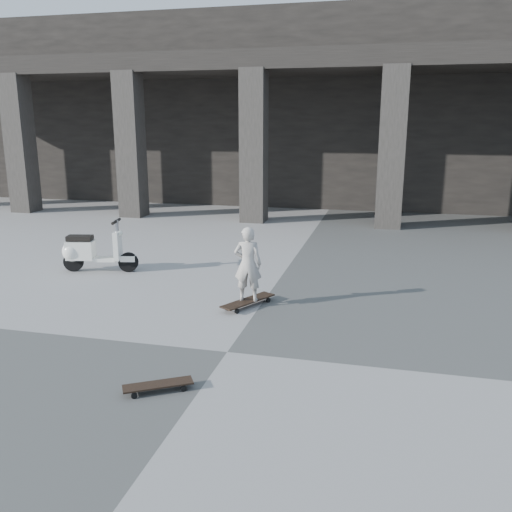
% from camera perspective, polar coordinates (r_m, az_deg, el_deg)
% --- Properties ---
extents(ground, '(90.00, 90.00, 0.00)m').
position_cam_1_polar(ground, '(6.57, -3.05, -10.06)').
color(ground, '#4A4A48').
rests_on(ground, ground).
extents(colonnade, '(28.00, 8.82, 6.00)m').
position_cam_1_polar(colonnade, '(19.58, 8.91, 14.91)').
color(colonnade, black).
rests_on(colonnade, ground).
extents(longboard, '(0.66, 0.95, 0.10)m').
position_cam_1_polar(longboard, '(8.06, -0.85, -4.80)').
color(longboard, black).
rests_on(longboard, ground).
extents(skateboard_spare, '(0.70, 0.52, 0.08)m').
position_cam_1_polar(skateboard_spare, '(5.75, -10.27, -13.26)').
color(skateboard_spare, black).
rests_on(skateboard_spare, ground).
extents(child, '(0.43, 0.31, 1.11)m').
position_cam_1_polar(child, '(7.89, -0.86, -0.85)').
color(child, '#BAB2A8').
rests_on(child, longboard).
extents(scooter, '(1.36, 0.58, 0.96)m').
position_cam_1_polar(scooter, '(10.30, -17.36, 0.50)').
color(scooter, black).
rests_on(scooter, ground).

